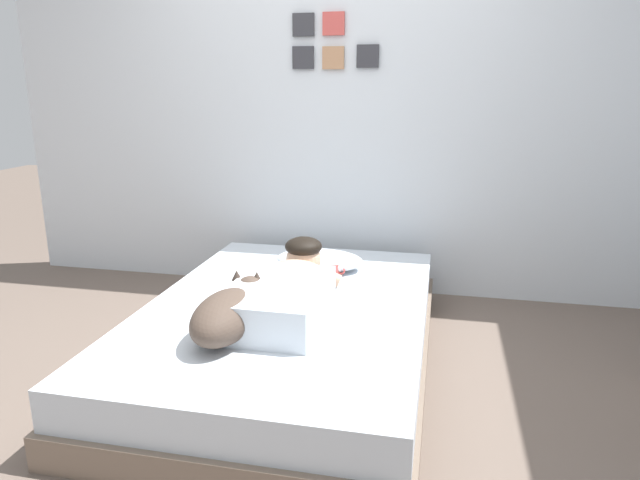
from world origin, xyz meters
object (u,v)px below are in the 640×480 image
at_px(bed, 288,333).
at_px(person_lying, 286,289).
at_px(dog, 229,313).
at_px(coffee_cup, 332,270).
at_px(cell_phone, 272,311).
at_px(pillow, 319,260).

bearing_deg(bed, person_lying, -78.39).
relative_size(bed, dog, 3.65).
bearing_deg(coffee_cup, person_lying, -102.63).
bearing_deg(cell_phone, person_lying, 34.19).
xyz_separation_m(bed, pillow, (0.04, 0.57, 0.22)).
bearing_deg(cell_phone, coffee_cup, 72.69).
height_order(person_lying, coffee_cup, person_lying).
height_order(bed, cell_phone, cell_phone).
distance_m(person_lying, cell_phone, 0.12).
bearing_deg(person_lying, bed, 101.61).
bearing_deg(person_lying, dog, -116.21).
relative_size(dog, coffee_cup, 4.60).
bearing_deg(bed, pillow, 85.89).
distance_m(bed, pillow, 0.61).
height_order(person_lying, cell_phone, person_lying).
distance_m(bed, cell_phone, 0.21).
height_order(pillow, dog, dog).
distance_m(person_lying, dog, 0.37).
bearing_deg(coffee_cup, bed, -107.02).
relative_size(pillow, dog, 0.90).
bearing_deg(coffee_cup, cell_phone, -107.31).
relative_size(pillow, coffee_cup, 4.16).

